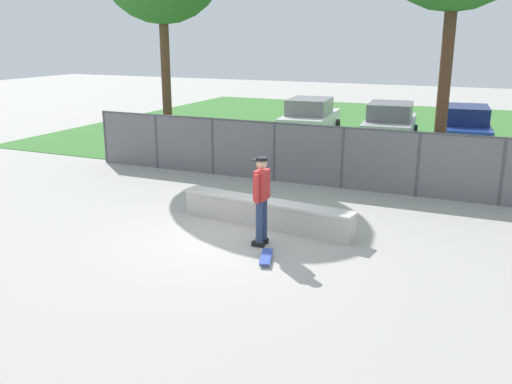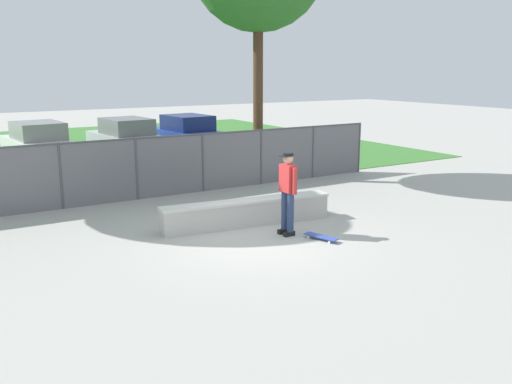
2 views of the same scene
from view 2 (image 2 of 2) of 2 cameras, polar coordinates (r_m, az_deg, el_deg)
ground_plane at (r=12.01m, az=-0.01°, el=-4.76°), size 80.00×80.00×0.00m
grass_strip at (r=25.80m, az=-17.63°, el=4.16°), size 26.32×20.00×0.02m
concrete_ledge at (r=12.85m, az=-0.91°, el=-2.14°), size 4.19×0.96×0.61m
skateboarder at (r=11.96m, az=3.33°, el=0.27°), size 0.31×0.60×1.84m
skateboard at (r=11.89m, az=6.81°, el=-4.66°), size 0.43×0.82×0.09m
chainlink_fence at (r=15.94m, az=-8.90°, el=3.00°), size 14.39×0.07×1.75m
car_white at (r=22.27m, az=-21.78°, el=4.71°), size 2.32×4.35×1.66m
car_silver at (r=22.88m, az=-13.41°, el=5.47°), size 2.32×4.35×1.66m
car_blue at (r=23.94m, az=-7.26°, el=6.03°), size 2.32×4.35×1.66m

